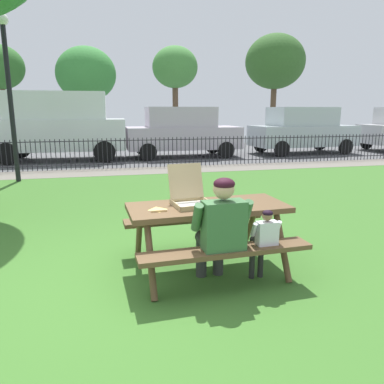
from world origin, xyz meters
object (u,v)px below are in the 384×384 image
picnic_table_foreground (208,220)px  child_at_table (264,239)px  pizza_box_open (190,195)px  lamp_post_walkway (9,82)px  parked_car_right (182,131)px  parked_car_far_right (303,130)px  far_tree_center (86,75)px  adult_at_table (220,228)px  far_tree_midright (175,68)px  parked_car_center (59,125)px  pizza_slice_on_table (158,210)px  far_tree_right (275,62)px

picnic_table_foreground → child_at_table: (0.47, -0.51, -0.09)m
pizza_box_open → lamp_post_walkway: bearing=116.4°
parked_car_right → parked_car_far_right: 5.22m
lamp_post_walkway → far_tree_center: far_tree_center is taller
adult_at_table → child_at_table: adult_at_table is taller
far_tree_center → far_tree_midright: far_tree_midright is taller
pizza_box_open → far_tree_center: 18.07m
far_tree_midright → child_at_table: bearing=-97.9°
adult_at_table → parked_car_right: (1.91, 11.01, 0.35)m
picnic_table_foreground → parked_car_far_right: bearing=55.9°
lamp_post_walkway → parked_car_right: size_ratio=0.93×
adult_at_table → lamp_post_walkway: lamp_post_walkway is taller
parked_car_center → parked_car_far_right: bearing=-0.0°
picnic_table_foreground → parked_car_right: 10.68m
pizza_box_open → picnic_table_foreground: bearing=-21.2°
picnic_table_foreground → far_tree_midright: (3.03, 17.85, 3.55)m
pizza_slice_on_table → far_tree_right: bearing=61.5°
child_at_table → parked_car_right: (1.43, 11.01, 0.50)m
pizza_slice_on_table → child_at_table: bearing=-21.7°
adult_at_table → far_tree_center: (-1.87, 18.35, 3.02)m
lamp_post_walkway → far_tree_center: 11.59m
child_at_table → far_tree_midright: far_tree_midright is taller
pizza_box_open → child_at_table: (0.67, -0.59, -0.37)m
picnic_table_foreground → child_at_table: size_ratio=2.24×
parked_car_center → parked_car_right: size_ratio=1.08×
parked_car_right → far_tree_right: bearing=45.3°
far_tree_midright → parked_car_far_right: bearing=-60.9°
parked_car_center → far_tree_midright: far_tree_midright is taller
child_at_table → parked_car_right: size_ratio=0.19×
parked_car_right → far_tree_center: (-3.78, 7.35, 2.67)m
parked_car_center → far_tree_midright: bearing=52.1°
pizza_box_open → parked_car_right: size_ratio=0.12×
child_at_table → lamp_post_walkway: bearing=118.8°
parked_car_far_right → lamp_post_walkway: bearing=-158.7°
lamp_post_walkway → parked_car_far_right: bearing=21.3°
lamp_post_walkway → parked_car_right: 6.81m
picnic_table_foreground → adult_at_table: size_ratio=1.57×
parked_car_center → pizza_box_open: bearing=-76.6°
pizza_slice_on_table → parked_car_center: 10.81m
child_at_table → lamp_post_walkway: (-3.81, 6.92, 1.99)m
pizza_box_open → adult_at_table: size_ratio=0.44×
parked_car_far_right → far_tree_midright: (-4.09, 7.35, 3.14)m
lamp_post_walkway → parked_car_far_right: lamp_post_walkway is taller
parked_car_right → child_at_table: bearing=-97.4°
far_tree_right → adult_at_table: bearing=-116.6°
parked_car_right → far_tree_midright: far_tree_midright is taller
child_at_table → far_tree_center: (-2.35, 18.36, 3.17)m
child_at_table → parked_car_center: 11.49m
pizza_slice_on_table → far_tree_midright: (3.61, 17.94, 3.37)m
adult_at_table → far_tree_right: size_ratio=0.19×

